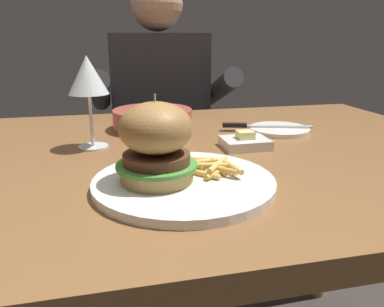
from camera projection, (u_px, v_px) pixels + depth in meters
The scene contains 10 objects.
dining_table at pixel (202, 188), 0.82m from camera, with size 1.24×0.86×0.74m.
main_plate at pixel (184, 182), 0.59m from camera, with size 0.29×0.29×0.01m, color white.
burger_sandwich at pixel (156, 142), 0.56m from camera, with size 0.12×0.12×0.13m.
fries_pile at pixel (212, 166), 0.61m from camera, with size 0.08×0.10×0.02m.
wine_glass at pixel (88, 77), 0.75m from camera, with size 0.08×0.08×0.19m.
bread_plate at pixel (279, 129), 0.93m from camera, with size 0.15×0.15×0.01m, color white.
table_knife at pixel (259, 126), 0.93m from camera, with size 0.22×0.08×0.01m.
butter_dish at pixel (245, 142), 0.79m from camera, with size 0.10×0.08×0.04m.
soup_bowl at pixel (153, 118), 0.95m from camera, with size 0.20×0.20×0.06m.
diner_person at pixel (160, 142), 1.50m from camera, with size 0.51×0.36×1.18m.
Camera 1 is at (-0.19, -0.73, 0.96)m, focal length 35.00 mm.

